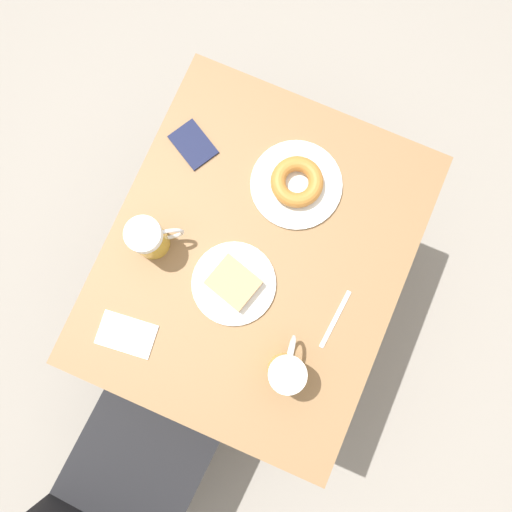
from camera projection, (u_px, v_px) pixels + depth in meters
name	position (u px, v px, depth m)	size (l,w,h in m)	color
ground_plane	(256.00, 282.00, 2.06)	(8.00, 8.00, 0.00)	gray
table	(256.00, 260.00, 1.42)	(0.80, 0.96, 0.71)	olive
chair	(111.00, 511.00, 1.44)	(0.42, 0.42, 0.87)	black
plate_with_cake	(234.00, 283.00, 1.33)	(0.23, 0.23, 0.04)	white
plate_with_donut	(297.00, 183.00, 1.37)	(0.26, 0.26, 0.05)	white
beer_mug_left	(149.00, 238.00, 1.29)	(0.13, 0.11, 0.14)	gold
beer_mug_center	(286.00, 371.00, 1.24)	(0.09, 0.14, 0.14)	gold
napkin_folded	(127.00, 334.00, 1.32)	(0.16, 0.11, 0.00)	white
fork	(335.00, 319.00, 1.33)	(0.03, 0.17, 0.00)	silver
passport_near_edge	(193.00, 145.00, 1.40)	(0.15, 0.14, 0.01)	#141938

